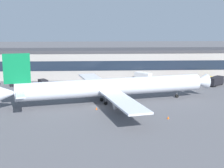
{
  "coord_description": "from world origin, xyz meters",
  "views": [
    {
      "loc": [
        -0.12,
        -92.64,
        24.84
      ],
      "look_at": [
        5.01,
        8.9,
        5.0
      ],
      "focal_mm": 52.51,
      "sensor_mm": 36.0,
      "label": 1
    }
  ],
  "objects_px": {
    "pushback_tractor": "(43,81)",
    "traffic_cone_1": "(168,117)",
    "airliner": "(110,87)",
    "catering_truck": "(143,77)",
    "follow_me_car": "(210,79)",
    "belt_loader": "(178,80)",
    "crew_van": "(13,82)",
    "fuel_truck": "(216,81)",
    "traffic_cone_0": "(96,108)"
  },
  "relations": [
    {
      "from": "pushback_tractor",
      "to": "traffic_cone_1",
      "type": "distance_m",
      "value": 62.79
    },
    {
      "from": "airliner",
      "to": "catering_truck",
      "type": "distance_m",
      "value": 35.31
    },
    {
      "from": "follow_me_car",
      "to": "pushback_tractor",
      "type": "bearing_deg",
      "value": -177.84
    },
    {
      "from": "airliner",
      "to": "catering_truck",
      "type": "height_order",
      "value": "airliner"
    },
    {
      "from": "follow_me_car",
      "to": "traffic_cone_1",
      "type": "relative_size",
      "value": 6.35
    },
    {
      "from": "follow_me_car",
      "to": "belt_loader",
      "type": "bearing_deg",
      "value": -171.24
    },
    {
      "from": "catering_truck",
      "to": "crew_van",
      "type": "relative_size",
      "value": 1.29
    },
    {
      "from": "follow_me_car",
      "to": "crew_van",
      "type": "height_order",
      "value": "crew_van"
    },
    {
      "from": "airliner",
      "to": "pushback_tractor",
      "type": "relative_size",
      "value": 11.99
    },
    {
      "from": "fuel_truck",
      "to": "crew_van",
      "type": "height_order",
      "value": "fuel_truck"
    },
    {
      "from": "follow_me_car",
      "to": "traffic_cone_0",
      "type": "distance_m",
      "value": 63.03
    },
    {
      "from": "fuel_truck",
      "to": "belt_loader",
      "type": "relative_size",
      "value": 1.29
    },
    {
      "from": "catering_truck",
      "to": "pushback_tractor",
      "type": "bearing_deg",
      "value": -179.32
    },
    {
      "from": "fuel_truck",
      "to": "follow_me_car",
      "type": "xyz_separation_m",
      "value": [
        0.92,
        9.06,
        -0.79
      ]
    },
    {
      "from": "crew_van",
      "to": "traffic_cone_0",
      "type": "xyz_separation_m",
      "value": [
        32.02,
        -36.73,
        -1.11
      ]
    },
    {
      "from": "catering_truck",
      "to": "traffic_cone_0",
      "type": "height_order",
      "value": "catering_truck"
    },
    {
      "from": "crew_van",
      "to": "traffic_cone_0",
      "type": "distance_m",
      "value": 48.74
    },
    {
      "from": "follow_me_car",
      "to": "belt_loader",
      "type": "xyz_separation_m",
      "value": [
        -14.15,
        -2.18,
        0.06
      ]
    },
    {
      "from": "airliner",
      "to": "fuel_truck",
      "type": "distance_m",
      "value": 49.13
    },
    {
      "from": "pushback_tractor",
      "to": "fuel_truck",
      "type": "bearing_deg",
      "value": -5.5
    },
    {
      "from": "catering_truck",
      "to": "belt_loader",
      "type": "bearing_deg",
      "value": -0.33
    },
    {
      "from": "catering_truck",
      "to": "follow_me_car",
      "type": "relative_size",
      "value": 1.53
    },
    {
      "from": "airliner",
      "to": "traffic_cone_1",
      "type": "relative_size",
      "value": 89.58
    },
    {
      "from": "pushback_tractor",
      "to": "traffic_cone_0",
      "type": "relative_size",
      "value": 7.78
    },
    {
      "from": "airliner",
      "to": "crew_van",
      "type": "height_order",
      "value": "airliner"
    },
    {
      "from": "traffic_cone_0",
      "to": "traffic_cone_1",
      "type": "bearing_deg",
      "value": -28.15
    },
    {
      "from": "fuel_truck",
      "to": "follow_me_car",
      "type": "distance_m",
      "value": 9.14
    },
    {
      "from": "traffic_cone_0",
      "to": "traffic_cone_1",
      "type": "height_order",
      "value": "traffic_cone_1"
    },
    {
      "from": "airliner",
      "to": "pushback_tractor",
      "type": "xyz_separation_m",
      "value": [
        -25.1,
        31.4,
        -3.81
      ]
    },
    {
      "from": "catering_truck",
      "to": "belt_loader",
      "type": "xyz_separation_m",
      "value": [
        14.05,
        -0.08,
        -1.14
      ]
    },
    {
      "from": "follow_me_car",
      "to": "traffic_cone_0",
      "type": "bearing_deg",
      "value": -138.57
    },
    {
      "from": "airliner",
      "to": "follow_me_car",
      "type": "relative_size",
      "value": 14.1
    },
    {
      "from": "airliner",
      "to": "traffic_cone_1",
      "type": "xyz_separation_m",
      "value": [
        14.24,
        -17.54,
        -4.49
      ]
    },
    {
      "from": "catering_truck",
      "to": "traffic_cone_1",
      "type": "bearing_deg",
      "value": -90.84
    },
    {
      "from": "catering_truck",
      "to": "traffic_cone_0",
      "type": "distance_m",
      "value": 43.99
    },
    {
      "from": "follow_me_car",
      "to": "traffic_cone_0",
      "type": "relative_size",
      "value": 6.62
    },
    {
      "from": "fuel_truck",
      "to": "traffic_cone_1",
      "type": "distance_m",
      "value": 50.88
    },
    {
      "from": "airliner",
      "to": "fuel_truck",
      "type": "xyz_separation_m",
      "value": [
        42.25,
        24.91,
        -2.97
      ]
    },
    {
      "from": "fuel_truck",
      "to": "airliner",
      "type": "bearing_deg",
      "value": -149.47
    },
    {
      "from": "airliner",
      "to": "traffic_cone_0",
      "type": "relative_size",
      "value": 93.33
    },
    {
      "from": "traffic_cone_1",
      "to": "pushback_tractor",
      "type": "bearing_deg",
      "value": 128.8
    },
    {
      "from": "pushback_tractor",
      "to": "crew_van",
      "type": "distance_m",
      "value": 11.27
    },
    {
      "from": "traffic_cone_1",
      "to": "airliner",
      "type": "bearing_deg",
      "value": 129.08
    },
    {
      "from": "traffic_cone_1",
      "to": "catering_truck",
      "type": "bearing_deg",
      "value": 89.16
    },
    {
      "from": "catering_truck",
      "to": "follow_me_car",
      "type": "distance_m",
      "value": 28.3
    },
    {
      "from": "follow_me_car",
      "to": "belt_loader",
      "type": "distance_m",
      "value": 14.32
    },
    {
      "from": "pushback_tractor",
      "to": "traffic_cone_0",
      "type": "bearing_deg",
      "value": -61.77
    },
    {
      "from": "crew_van",
      "to": "traffic_cone_1",
      "type": "distance_m",
      "value": 68.57
    },
    {
      "from": "fuel_truck",
      "to": "belt_loader",
      "type": "xyz_separation_m",
      "value": [
        -13.23,
        6.88,
        -0.73
      ]
    },
    {
      "from": "pushback_tractor",
      "to": "traffic_cone_1",
      "type": "xyz_separation_m",
      "value": [
        39.34,
        -48.94,
        -0.68
      ]
    }
  ]
}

